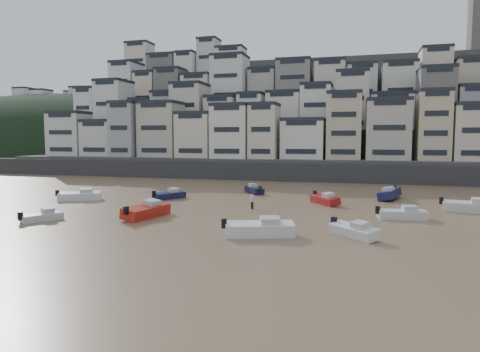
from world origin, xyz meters
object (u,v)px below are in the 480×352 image
(boat_d, at_px, (402,212))
(boat_e, at_px, (325,198))
(boat_c, at_px, (146,209))
(boat_j, at_px, (42,215))
(boat_f, at_px, (169,194))
(boat_h, at_px, (254,188))
(boat_b, at_px, (354,229))
(boat_a, at_px, (260,226))
(boat_g, at_px, (471,205))
(boat_i, at_px, (390,193))
(boat_k, at_px, (80,194))
(person_pink, at_px, (252,201))

(boat_d, height_order, boat_e, boat_e)
(boat_c, distance_m, boat_j, 10.36)
(boat_f, distance_m, boat_j, 18.73)
(boat_f, bearing_deg, boat_e, -54.95)
(boat_c, xyz_separation_m, boat_h, (6.32, 22.22, -0.21))
(boat_b, bearing_deg, boat_a, -122.57)
(boat_a, bearing_deg, boat_g, 22.99)
(boat_f, bearing_deg, boat_j, -165.51)
(boat_f, xyz_separation_m, boat_i, (29.23, 7.81, 0.20))
(boat_d, xyz_separation_m, boat_h, (-19.70, 15.99, -0.02))
(boat_a, bearing_deg, boat_c, 140.21)
(boat_j, xyz_separation_m, boat_k, (-5.27, 13.32, 0.22))
(boat_f, bearing_deg, boat_b, -91.55)
(boat_c, bearing_deg, boat_j, 126.65)
(boat_a, xyz_separation_m, boat_b, (7.75, 1.81, -0.18))
(boat_h, bearing_deg, boat_g, -143.91)
(boat_d, height_order, person_pink, person_pink)
(boat_i, bearing_deg, boat_j, -37.77)
(boat_d, bearing_deg, boat_k, 165.15)
(boat_g, relative_size, person_pink, 3.65)
(boat_a, relative_size, boat_f, 1.26)
(boat_b, xyz_separation_m, boat_f, (-24.79, 16.70, -0.00))
(boat_i, height_order, boat_k, boat_i)
(boat_j, bearing_deg, boat_h, -1.18)
(person_pink, bearing_deg, boat_i, 38.14)
(boat_b, relative_size, boat_h, 0.99)
(boat_b, relative_size, boat_i, 0.78)
(boat_h, height_order, boat_j, boat_h)
(boat_b, height_order, boat_h, boat_h)
(boat_h, bearing_deg, boat_e, -160.39)
(boat_a, height_order, boat_k, boat_a)
(person_pink, bearing_deg, boat_j, -145.53)
(boat_k, bearing_deg, boat_d, -31.94)
(boat_f, height_order, boat_j, boat_f)
(boat_e, relative_size, person_pink, 3.08)
(boat_d, xyz_separation_m, boat_j, (-35.29, -10.85, -0.13))
(boat_k, bearing_deg, boat_f, -6.27)
(boat_e, relative_size, boat_g, 0.84)
(boat_b, height_order, boat_g, boat_g)
(boat_k, bearing_deg, boat_i, -11.45)
(boat_k, bearing_deg, boat_j, -96.88)
(boat_c, distance_m, boat_f, 13.67)
(boat_c, height_order, boat_j, boat_c)
(boat_a, height_order, boat_g, boat_a)
(boat_e, relative_size, boat_i, 0.82)
(boat_f, distance_m, boat_g, 37.37)
(boat_i, bearing_deg, boat_f, -59.03)
(boat_a, distance_m, boat_k, 31.37)
(boat_b, bearing_deg, boat_h, 164.51)
(boat_d, relative_size, boat_h, 1.03)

